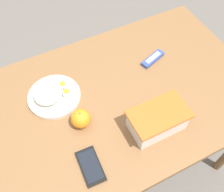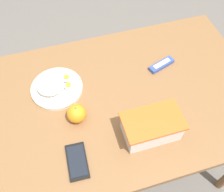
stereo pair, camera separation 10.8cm
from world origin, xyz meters
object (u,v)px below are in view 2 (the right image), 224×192
at_px(food_container, 151,128).
at_px(orange_fruit, 77,113).
at_px(rice_plate, 55,87).
at_px(candy_bar, 161,65).
at_px(cell_phone, 77,161).

bearing_deg(food_container, orange_fruit, -29.59).
height_order(food_container, orange_fruit, food_container).
distance_m(food_container, rice_plate, 0.45).
relative_size(orange_fruit, candy_bar, 0.59).
xyz_separation_m(candy_bar, cell_phone, (0.47, 0.34, -0.00)).
bearing_deg(orange_fruit, rice_plate, -70.04).
distance_m(food_container, cell_phone, 0.30).
distance_m(food_container, orange_fruit, 0.29).
bearing_deg(orange_fruit, cell_phone, 77.26).
relative_size(rice_plate, cell_phone, 1.55).
relative_size(orange_fruit, cell_phone, 0.54).
distance_m(rice_plate, candy_bar, 0.49).
distance_m(food_container, candy_bar, 0.36).
bearing_deg(candy_bar, rice_plate, -0.52).
bearing_deg(orange_fruit, food_container, 150.41).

